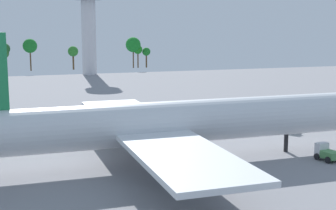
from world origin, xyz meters
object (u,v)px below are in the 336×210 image
Objects in this scene: cargo_airplane at (166,123)px; catering_truck at (290,125)px; control_tower at (89,22)px; baggage_tug at (326,153)px; maintenance_van at (171,122)px.

cargo_airplane is 12.83× the size of catering_truck.
control_tower reaches higher than catering_truck.
baggage_tug is 0.72× the size of catering_truck.
control_tower is at bearing 88.83° from maintenance_van.
maintenance_van is at bearing -91.17° from control_tower.
cargo_airplane is 17.88× the size of baggage_tug.
control_tower is (-12.32, 145.70, 20.93)m from baggage_tug.
baggage_tug is 0.11× the size of control_tower.
maintenance_van is 0.89× the size of catering_truck.
control_tower is (2.32, 113.81, 21.11)m from maintenance_van.
cargo_airplane is 34.36m from catering_truck.
baggage_tug is (14.64, -31.90, 0.18)m from maintenance_van.
cargo_airplane is at bearing -94.86° from control_tower.
catering_truck is at bearing -81.30° from control_tower.
cargo_airplane reaches higher than baggage_tug.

